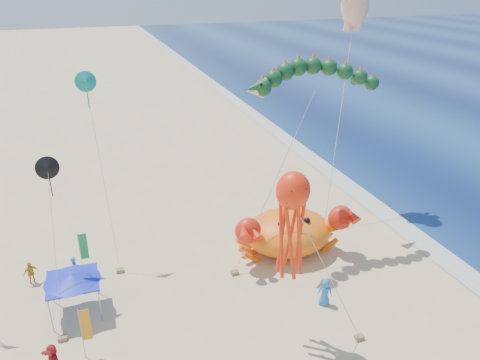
% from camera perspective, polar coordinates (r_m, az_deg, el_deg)
% --- Properties ---
extents(ground, '(320.00, 320.00, 0.00)m').
position_cam_1_polar(ground, '(31.99, 4.66, -11.61)').
color(ground, '#D1B784').
rests_on(ground, ground).
extents(foam_strip, '(320.00, 320.00, 0.00)m').
position_cam_1_polar(foam_strip, '(37.79, 21.74, -7.33)').
color(foam_strip, silver).
rests_on(foam_strip, ground).
extents(crab_inflatable, '(8.55, 5.62, 3.75)m').
position_cam_1_polar(crab_inflatable, '(33.80, 5.97, -6.19)').
color(crab_inflatable, orange).
rests_on(crab_inflatable, ground).
extents(dragon_kite, '(11.39, 3.91, 13.28)m').
position_cam_1_polar(dragon_kite, '(31.05, 9.08, 11.82)').
color(dragon_kite, '#0F381B').
rests_on(dragon_kite, ground).
extents(octopus_kite, '(4.80, 2.62, 9.93)m').
position_cam_1_polar(octopus_kite, '(23.39, 6.36, -4.51)').
color(octopus_kite, '#FF2C0D').
rests_on(octopus_kite, ground).
extents(canopy_blue, '(3.19, 3.19, 2.71)m').
position_cam_1_polar(canopy_blue, '(29.23, -19.81, -11.18)').
color(canopy_blue, gray).
rests_on(canopy_blue, ground).
extents(feather_flags, '(8.61, 8.53, 3.20)m').
position_cam_1_polar(feather_flags, '(29.16, -25.44, -13.39)').
color(feather_flags, gray).
rests_on(feather_flags, ground).
extents(beachgoers, '(21.17, 9.79, 1.89)m').
position_cam_1_polar(beachgoers, '(29.55, -18.83, -14.31)').
color(beachgoers, '#227DCA').
rests_on(beachgoers, ground).
extents(small_kites, '(10.23, 9.30, 13.06)m').
position_cam_1_polar(small_kites, '(28.87, -25.98, -1.05)').
color(small_kites, black).
rests_on(small_kites, ground).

